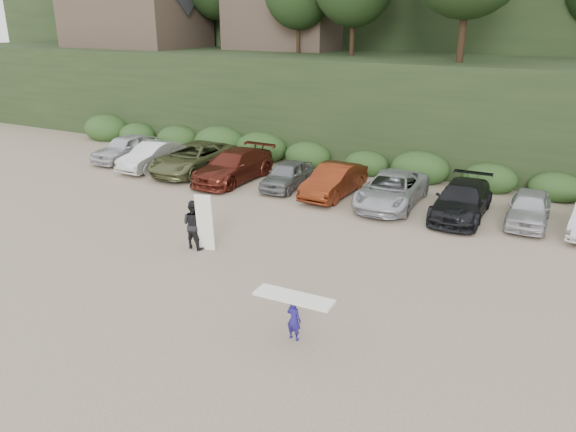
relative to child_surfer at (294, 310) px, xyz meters
The scene contains 4 objects.
ground 3.66m from the child_surfer, 132.72° to the left, with size 120.00×120.00×0.00m, color tan.
parked_cars 12.62m from the child_surfer, 90.47° to the left, with size 39.24×6.24×1.64m.
child_surfer is the anchor object (origin of this frame).
adult_surfer 7.44m from the child_surfer, 148.08° to the left, with size 1.39×0.77×2.25m.
Camera 1 is at (8.62, -14.58, 8.50)m, focal length 35.00 mm.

